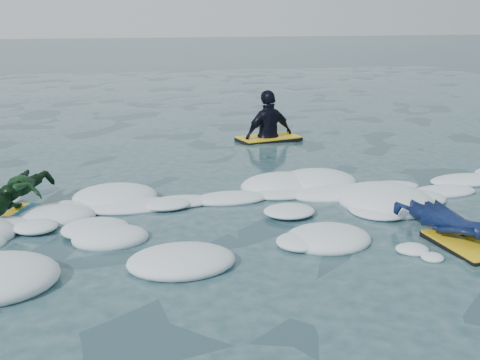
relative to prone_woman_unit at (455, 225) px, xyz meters
The scene contains 5 objects.
ground 2.91m from the prone_woman_unit, behind, with size 120.00×120.00×0.00m, color #162A35.
foam_band 3.22m from the prone_woman_unit, 153.20° to the left, with size 12.00×3.10×0.30m, color white, non-canonical shape.
prone_woman_unit is the anchor object (origin of this frame).
prone_child_unit 5.35m from the prone_woman_unit, 155.57° to the left, with size 1.02×1.39×0.49m.
waiting_rider_unit 5.89m from the prone_woman_unit, 94.77° to the left, with size 1.39×0.97×1.89m.
Camera 1 is at (-1.01, -6.08, 2.51)m, focal length 45.00 mm.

